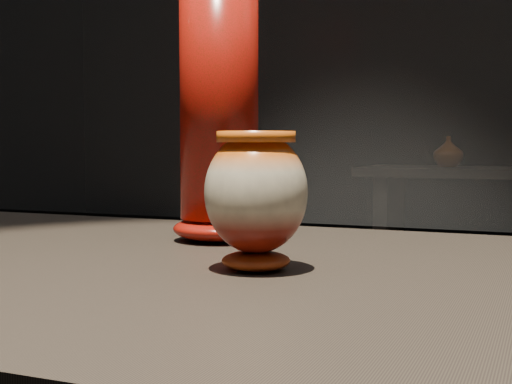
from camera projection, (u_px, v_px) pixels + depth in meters
main_vase at (256, 195)px, 0.79m from camera, size 0.12×0.12×0.15m
tall_vase at (219, 97)px, 1.02m from camera, size 0.16×0.16×0.43m
back_vase_left at (448, 152)px, 4.07m from camera, size 0.21×0.21×0.18m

